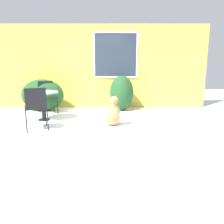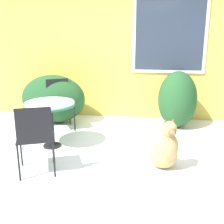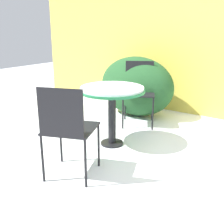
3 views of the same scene
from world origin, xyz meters
The scene contains 5 objects.
ground_plane centered at (0.00, 0.00, 0.00)m, with size 16.00×16.00×0.00m, color white.
shrub_left centered at (-1.37, 1.58, 0.50)m, with size 1.33×0.78×0.99m.
patio_table centered at (-0.96, 0.31, 0.64)m, with size 0.82×0.82×0.76m.
patio_chair_near_table centered at (-1.12, 1.24, 0.55)m, with size 0.64×0.64×0.95m.
patio_chair_far_side centered at (-0.82, -0.62, 0.55)m, with size 0.62×0.62×0.95m.
Camera 3 is at (0.99, -2.43, 1.47)m, focal length 45.00 mm.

